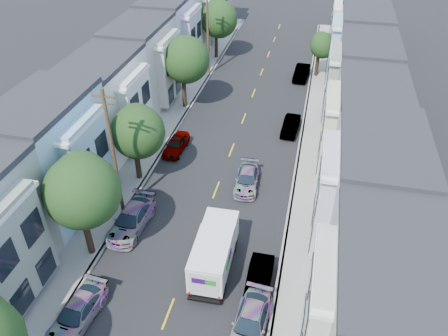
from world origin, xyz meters
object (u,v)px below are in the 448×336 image
(tree_b, at_px, (81,192))
(utility_pole_near, at_px, (113,154))
(utility_pole_far, at_px, (208,33))
(parked_left_b, at_px, (77,313))
(tree_d, at_px, (185,60))
(parked_right_a, at_px, (250,323))
(lead_sedan, at_px, (247,180))
(tree_e, at_px, (218,19))
(tree_far_r, at_px, (322,46))
(parked_right_c, at_px, (291,126))
(parked_right_d, at_px, (301,73))
(tree_c, at_px, (137,132))
(parked_left_c, at_px, (131,220))
(parked_left_d, at_px, (176,144))
(parked_right_b, at_px, (259,281))
(fedex_truck, at_px, (214,251))

(tree_b, bearing_deg, utility_pole_near, 89.97)
(utility_pole_far, distance_m, parked_left_b, 35.89)
(tree_d, xyz_separation_m, utility_pole_far, (0.00, 8.95, -0.16))
(parked_right_a, bearing_deg, utility_pole_far, 112.73)
(lead_sedan, distance_m, parked_left_b, 16.34)
(tree_e, xyz_separation_m, tree_far_r, (13.20, -3.01, -1.29))
(tree_d, xyz_separation_m, parked_right_c, (11.20, -2.59, -4.66))
(parked_right_a, height_order, parked_right_d, parked_right_d)
(tree_e, bearing_deg, parked_left_b, -88.03)
(tree_d, bearing_deg, tree_c, -90.00)
(lead_sedan, distance_m, parked_right_a, 13.33)
(utility_pole_near, bearing_deg, tree_d, 90.01)
(parked_left_b, bearing_deg, tree_c, 101.28)
(tree_e, xyz_separation_m, parked_left_b, (1.40, -40.85, -4.45))
(parked_left_c, xyz_separation_m, parked_right_d, (9.80, 28.81, -0.03))
(tree_e, distance_m, parked_right_a, 41.07)
(parked_right_c, bearing_deg, parked_right_a, -86.29)
(parked_left_d, xyz_separation_m, parked_right_b, (9.80, -13.76, 0.02))
(fedex_truck, xyz_separation_m, parked_right_d, (3.07, 31.19, -0.82))
(parked_right_b, bearing_deg, utility_pole_near, 155.73)
(lead_sedan, relative_size, parked_right_c, 1.09)
(tree_c, relative_size, utility_pole_near, 0.67)
(fedex_truck, bearing_deg, tree_e, 101.48)
(tree_e, bearing_deg, parked_left_c, -87.56)
(tree_d, relative_size, parked_left_b, 1.71)
(utility_pole_near, relative_size, fedex_truck, 1.73)
(parked_left_d, distance_m, parked_right_b, 16.89)
(tree_far_r, bearing_deg, lead_sedan, -101.17)
(parked_left_d, bearing_deg, parked_right_b, -51.88)
(utility_pole_far, bearing_deg, parked_right_d, 6.30)
(utility_pole_near, bearing_deg, parked_left_c, -48.40)
(parked_left_b, relative_size, parked_right_c, 1.14)
(parked_left_d, bearing_deg, parked_left_b, -87.35)
(parked_left_c, bearing_deg, parked_right_c, 61.30)
(tree_c, relative_size, parked_right_a, 1.47)
(fedex_truck, bearing_deg, parked_right_d, 82.86)
(parked_right_c, bearing_deg, parked_right_d, 93.71)
(tree_e, xyz_separation_m, parked_right_c, (11.20, -16.80, -4.46))
(tree_b, distance_m, parked_left_d, 14.21)
(tree_b, distance_m, parked_right_a, 12.65)
(parked_right_c, bearing_deg, parked_left_d, -146.25)
(tree_c, height_order, parked_right_a, tree_c)
(tree_d, bearing_deg, tree_b, -90.00)
(parked_right_d, bearing_deg, tree_c, -111.85)
(tree_b, height_order, utility_pole_far, utility_pole_far)
(utility_pole_near, bearing_deg, parked_right_a, -35.54)
(tree_b, relative_size, tree_e, 1.04)
(lead_sedan, bearing_deg, parked_right_a, -82.57)
(tree_b, relative_size, parked_right_c, 1.97)
(lead_sedan, height_order, parked_left_b, parked_left_b)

